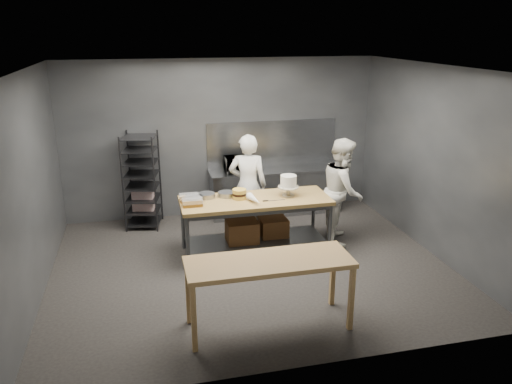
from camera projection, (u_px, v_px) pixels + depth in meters
ground at (251, 266)px, 7.76m from camera, size 6.00×6.00×0.00m
back_wall at (222, 138)px, 9.60m from camera, size 6.00×0.04×3.00m
work_table at (255, 219)px, 8.10m from camera, size 2.40×0.90×0.92m
near_counter at (269, 267)px, 5.96m from camera, size 2.00×0.70×0.90m
back_counter at (276, 191)px, 9.85m from camera, size 2.60×0.60×0.90m
splashback_panel at (272, 143)px, 9.84m from camera, size 2.60×0.02×0.90m
speed_rack at (142, 182)px, 9.09m from camera, size 0.72×0.76×1.75m
chef_behind at (248, 185)px, 8.70m from camera, size 0.76×0.60×1.82m
chef_right at (343, 190)px, 8.46m from camera, size 0.96×1.07×1.79m
microwave at (239, 164)px, 9.50m from camera, size 0.54×0.37×0.30m
frosted_cake_stand at (288, 183)px, 8.06m from camera, size 0.34×0.34×0.35m
layer_cake at (239, 194)px, 7.96m from camera, size 0.22×0.22×0.16m
cake_pans at (208, 196)px, 7.99m from camera, size 0.81×0.39×0.07m
piping_bag at (254, 200)px, 7.77m from camera, size 0.20×0.40×0.12m
offset_spatula at (271, 201)px, 7.89m from camera, size 0.36×0.02×0.02m
pastry_clamshells at (191, 200)px, 7.76m from camera, size 0.33×0.44×0.11m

